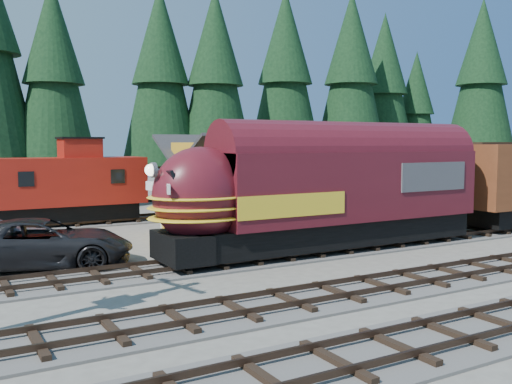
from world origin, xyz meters
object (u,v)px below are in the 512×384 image
depot (283,176)px  caboose (66,185)px  locomotive (319,195)px  pickup_truck_a (42,243)px

depot → caboose: depot is taller
depot → caboose: bearing=143.5°
depot → locomotive: 6.92m
locomotive → pickup_truck_a: (-11.01, 3.02, -1.59)m
locomotive → pickup_truck_a: 11.53m
caboose → pickup_truck_a: size_ratio=1.32×
depot → locomotive: size_ratio=0.80×
pickup_truck_a → depot: bearing=-57.8°
pickup_truck_a → locomotive: bearing=-87.7°
locomotive → caboose: size_ratio=1.76×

